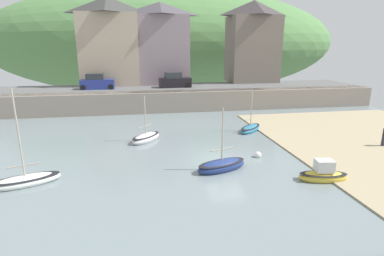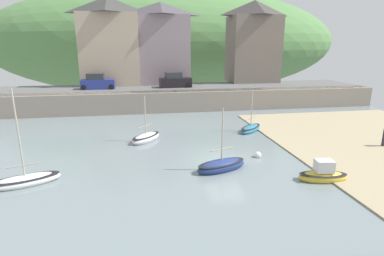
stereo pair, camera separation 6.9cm
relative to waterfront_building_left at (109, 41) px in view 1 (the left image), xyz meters
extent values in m
cube|color=gray|center=(9.51, -25.20, -8.29)|extent=(48.00, 40.00, 0.06)
cube|color=tan|center=(23.51, -23.20, -8.21)|extent=(18.00, 22.00, 0.10)
cube|color=gray|center=(9.51, -8.20, -7.06)|extent=(48.00, 2.40, 2.40)
cube|color=#606060|center=(9.51, -4.50, -5.91)|extent=(48.00, 9.00, 0.10)
ellipsoid|color=#57864A|center=(10.49, 30.00, 0.10)|extent=(80.00, 44.00, 23.89)
cube|color=tan|center=(0.00, 0.00, -1.16)|extent=(7.70, 5.58, 9.40)
pyramid|color=#3E3E3B|center=(0.00, 0.00, 4.62)|extent=(8.00, 5.88, 2.16)
cube|color=gray|center=(6.95, 0.00, -1.22)|extent=(7.57, 4.96, 9.27)
pyramid|color=#4D474F|center=(6.95, 0.00, 4.28)|extent=(7.87, 5.26, 1.73)
cube|color=#70655B|center=(20.49, 0.00, -1.15)|extent=(7.02, 5.21, 9.41)
pyramid|color=#413B3B|center=(20.49, 0.00, 4.61)|extent=(7.32, 5.51, 2.12)
ellipsoid|color=gold|center=(14.19, -29.37, -8.05)|extent=(3.02, 1.55, 0.75)
ellipsoid|color=black|center=(14.19, -29.37, -7.85)|extent=(2.96, 1.52, 0.12)
cube|color=silver|center=(14.19, -29.37, -7.33)|extent=(1.12, 0.92, 0.70)
ellipsoid|color=navy|center=(8.69, -26.79, -8.02)|extent=(3.72, 2.39, 0.87)
ellipsoid|color=black|center=(8.69, -26.79, -7.78)|extent=(3.65, 2.34, 0.12)
cylinder|color=#B2A893|center=(8.69, -26.79, -5.89)|extent=(0.09, 0.09, 3.39)
cylinder|color=gray|center=(8.69, -26.79, -6.86)|extent=(1.67, 0.65, 0.07)
ellipsoid|color=silver|center=(4.07, -19.78, -8.03)|extent=(3.01, 3.15, 0.84)
ellipsoid|color=black|center=(4.07, -19.78, -7.80)|extent=(2.95, 3.09, 0.12)
cylinder|color=#B2A893|center=(4.07, -19.78, -6.03)|extent=(0.09, 0.09, 3.15)
cylinder|color=gray|center=(4.07, -19.78, -6.96)|extent=(1.12, 1.24, 0.07)
ellipsoid|color=teal|center=(13.78, -18.31, -8.07)|extent=(3.15, 3.15, 0.69)
ellipsoid|color=black|center=(13.78, -18.31, -7.88)|extent=(3.08, 3.09, 0.12)
cylinder|color=#B2A893|center=(13.78, -18.31, -6.06)|extent=(0.09, 0.09, 3.33)
cylinder|color=gray|center=(13.78, -18.31, -7.02)|extent=(1.49, 1.50, 0.07)
ellipsoid|color=white|center=(-2.98, -26.95, -8.06)|extent=(3.98, 2.50, 0.71)
ellipsoid|color=black|center=(-2.98, -26.95, -7.87)|extent=(3.90, 2.45, 0.12)
cylinder|color=#B2A893|center=(-2.98, -26.95, -5.20)|extent=(0.09, 0.09, 5.01)
cylinder|color=gray|center=(-2.98, -26.95, -7.09)|extent=(1.64, 0.65, 0.07)
cube|color=navy|center=(-1.42, -4.50, -5.26)|extent=(4.11, 1.73, 1.20)
cube|color=#282D33|center=(-1.67, -4.50, -4.31)|extent=(2.11, 1.52, 0.80)
cylinder|color=black|center=(0.23, -3.70, -5.54)|extent=(0.64, 0.22, 0.64)
cylinder|color=black|center=(0.23, -5.30, -5.54)|extent=(0.64, 0.22, 0.64)
cylinder|color=black|center=(-3.07, -3.70, -5.54)|extent=(0.64, 0.22, 0.64)
cylinder|color=black|center=(-3.07, -5.30, -5.54)|extent=(0.64, 0.22, 0.64)
cube|color=black|center=(8.38, -4.50, -5.26)|extent=(4.20, 1.96, 1.20)
cube|color=#282D33|center=(8.13, -4.50, -4.31)|extent=(2.19, 1.63, 0.80)
cylinder|color=black|center=(10.03, -3.70, -5.54)|extent=(0.64, 0.22, 0.64)
cylinder|color=black|center=(10.03, -5.30, -5.54)|extent=(0.64, 0.22, 0.64)
cylinder|color=black|center=(6.73, -3.70, -5.54)|extent=(0.64, 0.22, 0.64)
cylinder|color=black|center=(6.73, -5.30, -5.54)|extent=(0.64, 0.22, 0.64)
cube|color=#282833|center=(22.44, -24.54, -7.75)|extent=(0.28, 0.20, 0.82)
sphere|color=silver|center=(11.85, -25.01, -8.11)|extent=(0.51, 0.51, 0.51)
camera|label=1|loc=(3.68, -44.50, -0.49)|focal=28.64mm
camera|label=2|loc=(3.75, -44.51, -0.49)|focal=28.64mm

